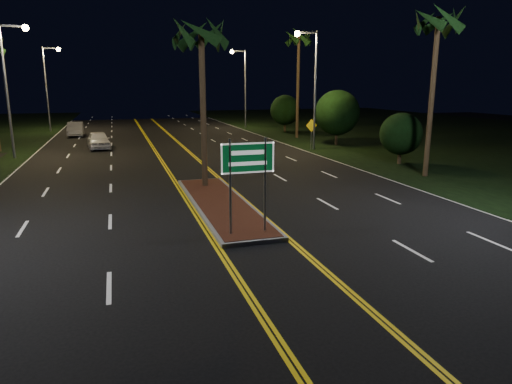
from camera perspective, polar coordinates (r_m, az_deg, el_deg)
name	(u,v)px	position (r m, az deg, el deg)	size (l,w,h in m)	color
ground	(275,267)	(13.08, 2.45, -9.36)	(120.00, 120.00, 0.00)	black
grass_right	(479,137)	(50.09, 26.08, 6.16)	(40.00, 110.00, 0.01)	black
median_island	(221,204)	(19.46, -4.43, -1.51)	(2.25, 10.25, 0.17)	gray
highway_sign	(248,167)	(14.97, -1.03, 3.15)	(1.80, 0.08, 3.20)	gray
streetlight_left_mid	(11,75)	(35.98, -28.30, 12.73)	(1.91, 0.44, 9.00)	gray
streetlight_left_far	(49,79)	(55.76, -24.44, 12.75)	(1.91, 0.44, 9.00)	gray
streetlight_right_mid	(311,76)	(36.47, 6.89, 14.15)	(1.91, 0.44, 9.00)	gray
streetlight_right_far	(242,79)	(55.36, -1.73, 13.90)	(1.91, 0.44, 9.00)	gray
palm_median	(201,35)	(22.36, -6.87, 18.93)	(2.40, 2.40, 8.30)	#382819
palm_right_near	(438,22)	(27.23, 21.82, 19.08)	(2.40, 2.40, 9.30)	#382819
palm_right_far	(299,39)	(44.87, 5.37, 18.47)	(2.40, 2.40, 10.30)	#382819
shrub_near	(401,134)	(31.02, 17.68, 6.93)	(2.70, 2.70, 3.30)	#382819
shrub_mid	(337,113)	(39.79, 10.12, 9.74)	(3.78, 3.78, 4.62)	#382819
shrub_far	(285,110)	(50.70, 3.65, 10.19)	(3.24, 3.24, 3.96)	#382819
car_near	(99,139)	(38.99, -19.08, 6.32)	(2.08, 4.84, 1.61)	white
car_far	(75,128)	(49.68, -21.65, 7.45)	(2.06, 4.81, 1.60)	#BABBC5
warning_sign	(311,130)	(36.76, 6.94, 7.73)	(0.99, 0.20, 2.39)	gray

